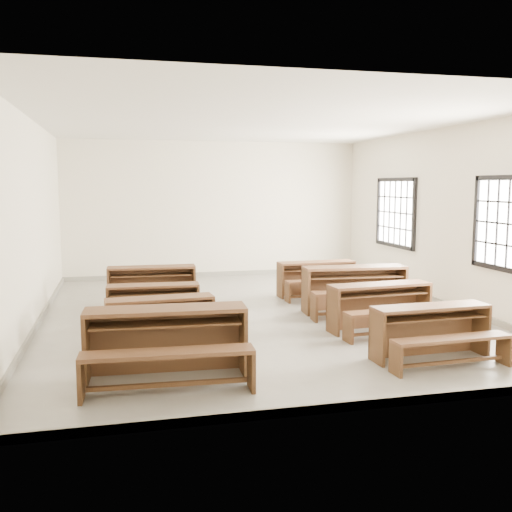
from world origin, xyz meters
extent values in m
plane|color=gray|center=(0.00, 0.00, 0.00)|extent=(8.50, 8.50, 0.00)
cube|color=silver|center=(0.00, 0.00, 3.18)|extent=(7.00, 8.50, 0.05)
cube|color=beige|center=(0.00, 4.22, 1.60)|extent=(7.00, 0.05, 3.20)
cube|color=beige|center=(0.00, -4.22, 1.60)|extent=(7.00, 0.05, 3.20)
cube|color=beige|center=(-3.48, 0.00, 1.60)|extent=(0.05, 8.50, 3.20)
cube|color=beige|center=(3.48, 0.00, 1.60)|extent=(0.05, 8.50, 3.20)
cube|color=gray|center=(0.00, 4.23, 0.05)|extent=(7.00, 0.04, 0.10)
cube|color=gray|center=(0.00, -4.23, 0.05)|extent=(7.00, 0.04, 0.10)
cube|color=gray|center=(-3.48, 0.00, 0.05)|extent=(0.04, 8.50, 0.10)
cube|color=gray|center=(3.48, 0.00, 0.05)|extent=(0.04, 8.50, 0.10)
cube|color=white|center=(3.47, -1.80, 1.60)|extent=(0.02, 1.50, 1.30)
cube|color=black|center=(3.45, -1.80, 2.29)|extent=(0.06, 1.62, 0.08)
cube|color=black|center=(3.45, -1.80, 0.91)|extent=(0.06, 1.62, 0.08)
cube|color=black|center=(3.45, -1.01, 1.60)|extent=(0.06, 0.08, 1.46)
cube|color=white|center=(3.47, 1.80, 1.60)|extent=(0.02, 1.50, 1.30)
cube|color=black|center=(3.45, 1.80, 2.29)|extent=(0.06, 1.62, 0.08)
cube|color=black|center=(3.45, 1.80, 0.91)|extent=(0.06, 1.62, 0.08)
cube|color=black|center=(3.45, 1.01, 1.60)|extent=(0.06, 0.08, 1.46)
cube|color=black|center=(3.45, 2.59, 1.60)|extent=(0.06, 0.08, 1.46)
cube|color=brown|center=(-1.73, -2.84, 0.79)|extent=(1.82, 0.55, 0.05)
cube|color=brown|center=(-1.72, -2.64, 0.38)|extent=(1.80, 0.14, 0.77)
cube|color=#4D311A|center=(-2.61, -2.80, 0.38)|extent=(0.07, 0.45, 0.77)
cube|color=#4D311A|center=(-0.85, -2.89, 0.38)|extent=(0.07, 0.45, 0.77)
cube|color=#4D311A|center=(-1.73, -2.86, 0.63)|extent=(1.68, 0.43, 0.02)
cube|color=brown|center=(-1.76, -3.39, 0.45)|extent=(1.82, 0.41, 0.05)
cube|color=#4D311A|center=(-2.64, -3.35, 0.21)|extent=(0.06, 0.32, 0.43)
cube|color=#4D311A|center=(-0.88, -3.44, 0.21)|extent=(0.06, 0.32, 0.43)
cube|color=#4D311A|center=(-1.76, -3.39, 0.11)|extent=(1.67, 0.15, 0.05)
cube|color=brown|center=(-1.70, -1.45, 0.64)|extent=(1.49, 0.48, 0.04)
cube|color=brown|center=(-1.71, -1.29, 0.31)|extent=(1.46, 0.15, 0.62)
cube|color=#4D311A|center=(-2.41, -1.51, 0.31)|extent=(0.06, 0.37, 0.62)
cube|color=#4D311A|center=(-0.99, -1.40, 0.31)|extent=(0.06, 0.37, 0.62)
cube|color=#4D311A|center=(-1.70, -1.47, 0.51)|extent=(1.37, 0.38, 0.02)
cube|color=brown|center=(-1.66, -1.90, 0.37)|extent=(1.48, 0.37, 0.04)
cube|color=#4D311A|center=(-2.37, -1.95, 0.17)|extent=(0.06, 0.26, 0.35)
cube|color=#4D311A|center=(-0.95, -1.84, 0.17)|extent=(0.06, 0.26, 0.35)
cube|color=#4D311A|center=(-1.66, -1.90, 0.09)|extent=(1.35, 0.15, 0.04)
cube|color=brown|center=(-1.72, -0.29, 0.62)|extent=(1.44, 0.43, 0.04)
cube|color=brown|center=(-1.71, -0.13, 0.30)|extent=(1.42, 0.11, 0.60)
cube|color=#4D311A|center=(-2.41, -0.25, 0.30)|extent=(0.05, 0.36, 0.60)
cube|color=#4D311A|center=(-1.03, -0.33, 0.30)|extent=(0.05, 0.36, 0.60)
cube|color=#4D311A|center=(-1.72, -0.31, 0.50)|extent=(1.33, 0.33, 0.02)
cube|color=brown|center=(-1.74, -0.73, 0.36)|extent=(1.43, 0.32, 0.04)
cube|color=#4D311A|center=(-2.44, -0.69, 0.17)|extent=(0.05, 0.25, 0.34)
cube|color=#4D311A|center=(-1.05, -0.76, 0.17)|extent=(0.05, 0.25, 0.34)
cube|color=#4D311A|center=(-1.74, -0.73, 0.09)|extent=(1.31, 0.11, 0.04)
cube|color=brown|center=(-1.66, 1.24, 0.69)|extent=(1.59, 0.45, 0.04)
cube|color=brown|center=(-1.65, 1.42, 0.33)|extent=(1.58, 0.09, 0.67)
cube|color=#4D311A|center=(-2.43, 1.27, 0.33)|extent=(0.05, 0.40, 0.67)
cube|color=#4D311A|center=(-0.89, 1.22, 0.33)|extent=(0.05, 0.40, 0.67)
cube|color=#4D311A|center=(-1.66, 1.22, 0.55)|extent=(1.47, 0.35, 0.02)
cube|color=brown|center=(-1.68, 0.76, 0.39)|extent=(1.58, 0.33, 0.04)
cube|color=#4D311A|center=(-2.44, 0.79, 0.19)|extent=(0.05, 0.28, 0.37)
cube|color=#4D311A|center=(-0.91, 0.73, 0.19)|extent=(0.05, 0.28, 0.37)
cube|color=#4D311A|center=(-1.68, 0.76, 0.10)|extent=(1.46, 0.10, 0.04)
cube|color=brown|center=(1.56, -2.89, 0.66)|extent=(1.53, 0.44, 0.04)
cube|color=brown|center=(1.55, -2.72, 0.32)|extent=(1.51, 0.10, 0.64)
cube|color=#4D311A|center=(0.82, -2.92, 0.32)|extent=(0.05, 0.38, 0.64)
cube|color=#4D311A|center=(2.30, -2.86, 0.32)|extent=(0.05, 0.38, 0.64)
cube|color=#4D311A|center=(1.56, -2.91, 0.53)|extent=(1.41, 0.34, 0.02)
cube|color=brown|center=(1.58, -3.35, 0.38)|extent=(1.52, 0.32, 0.04)
cube|color=#4D311A|center=(0.84, -3.38, 0.18)|extent=(0.05, 0.27, 0.36)
cube|color=#4D311A|center=(2.32, -3.33, 0.18)|extent=(0.05, 0.27, 0.36)
cube|color=#4D311A|center=(1.58, -3.35, 0.09)|extent=(1.40, 0.10, 0.04)
cube|color=brown|center=(1.57, -1.43, 0.69)|extent=(1.61, 0.52, 0.04)
cube|color=brown|center=(1.56, -1.25, 0.34)|extent=(1.58, 0.17, 0.67)
cube|color=#4D311A|center=(0.80, -1.49, 0.34)|extent=(0.07, 0.40, 0.67)
cube|color=#4D311A|center=(2.34, -1.37, 0.34)|extent=(0.07, 0.40, 0.67)
cube|color=#4D311A|center=(1.57, -1.45, 0.55)|extent=(1.48, 0.41, 0.02)
cube|color=brown|center=(1.61, -1.91, 0.39)|extent=(1.60, 0.40, 0.04)
cube|color=#4D311A|center=(0.84, -1.97, 0.19)|extent=(0.06, 0.28, 0.37)
cube|color=#4D311A|center=(2.38, -1.85, 0.19)|extent=(0.06, 0.28, 0.37)
cube|color=#4D311A|center=(1.61, -1.91, 0.10)|extent=(1.46, 0.17, 0.04)
cube|color=brown|center=(1.70, -0.18, 0.77)|extent=(1.79, 0.55, 0.04)
cube|color=brown|center=(1.71, 0.02, 0.38)|extent=(1.77, 0.15, 0.75)
cube|color=#4D311A|center=(0.84, -0.13, 0.38)|extent=(0.07, 0.44, 0.75)
cube|color=#4D311A|center=(2.56, -0.24, 0.38)|extent=(0.07, 0.44, 0.75)
cube|color=#4D311A|center=(1.70, -0.20, 0.62)|extent=(1.65, 0.43, 0.02)
cube|color=brown|center=(1.66, -0.72, 0.44)|extent=(1.79, 0.42, 0.04)
cube|color=#4D311A|center=(0.80, -0.67, 0.21)|extent=(0.06, 0.31, 0.42)
cube|color=#4D311A|center=(2.53, -0.78, 0.21)|extent=(0.06, 0.31, 0.42)
cube|color=#4D311A|center=(1.66, -0.72, 0.11)|extent=(1.64, 0.16, 0.04)
cube|color=brown|center=(1.54, 1.33, 0.67)|extent=(1.53, 0.42, 0.04)
cube|color=brown|center=(1.53, 1.50, 0.32)|extent=(1.52, 0.08, 0.65)
cube|color=#4D311A|center=(0.80, 1.31, 0.32)|extent=(0.05, 0.38, 0.65)
cube|color=#4D311A|center=(2.28, 1.35, 0.32)|extent=(0.05, 0.38, 0.65)
cube|color=#4D311A|center=(1.54, 1.31, 0.53)|extent=(1.42, 0.32, 0.02)
cube|color=brown|center=(1.55, 0.86, 0.38)|extent=(1.53, 0.31, 0.04)
cube|color=#4D311A|center=(0.81, 0.84, 0.18)|extent=(0.05, 0.27, 0.36)
cube|color=#4D311A|center=(2.29, 0.88, 0.18)|extent=(0.05, 0.27, 0.36)
cube|color=#4D311A|center=(1.55, 0.86, 0.10)|extent=(1.41, 0.09, 0.04)
camera|label=1|loc=(-2.21, -9.18, 2.18)|focal=40.00mm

